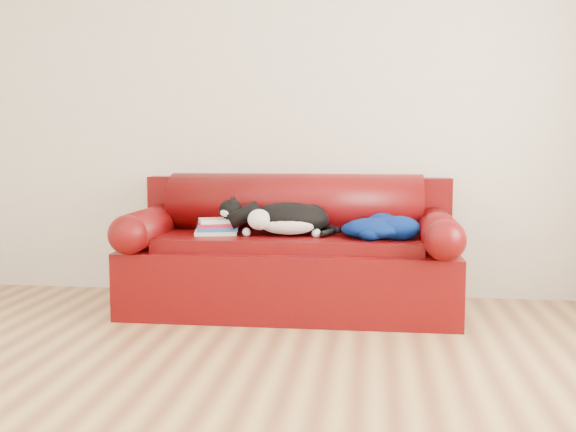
% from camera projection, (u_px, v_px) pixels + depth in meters
% --- Properties ---
extents(ground, '(4.50, 4.50, 0.00)m').
position_uv_depth(ground, '(212.00, 392.00, 2.94)').
color(ground, brown).
rests_on(ground, ground).
extents(room_shell, '(4.52, 4.02, 2.61)m').
position_uv_depth(room_shell, '(238.00, 1.00, 2.76)').
color(room_shell, beige).
rests_on(room_shell, ground).
extents(sofa_base, '(2.10, 0.90, 0.50)m').
position_uv_depth(sofa_base, '(291.00, 274.00, 4.37)').
color(sofa_base, '#430602').
rests_on(sofa_base, ground).
extents(sofa_back, '(2.10, 1.01, 0.88)m').
position_uv_depth(sofa_back, '(295.00, 223.00, 4.58)').
color(sofa_back, '#430602').
rests_on(sofa_back, ground).
extents(book_stack, '(0.30, 0.26, 0.10)m').
position_uv_depth(book_stack, '(217.00, 227.00, 4.34)').
color(book_stack, beige).
rests_on(book_stack, sofa_base).
extents(cat, '(0.74, 0.45, 0.27)m').
position_uv_depth(cat, '(288.00, 220.00, 4.26)').
color(cat, black).
rests_on(cat, sofa_base).
extents(blanket, '(0.49, 0.40, 0.15)m').
position_uv_depth(blanket, '(379.00, 227.00, 4.17)').
color(blanket, '#020A3F').
rests_on(blanket, sofa_base).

